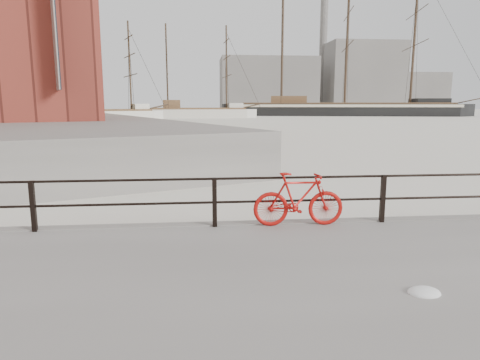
# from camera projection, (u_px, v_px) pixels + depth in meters

# --- Properties ---
(ground) EXTENTS (400.00, 400.00, 0.00)m
(ground) POSITION_uv_depth(u_px,v_px,m) (377.00, 236.00, 9.19)
(ground) COLOR white
(ground) RESTS_ON ground
(guardrail) EXTENTS (28.00, 0.10, 1.00)m
(guardrail) POSITION_uv_depth(u_px,v_px,m) (383.00, 199.00, 8.89)
(guardrail) COLOR black
(guardrail) RESTS_ON promenade
(bicycle) EXTENTS (1.83, 0.31, 1.10)m
(bicycle) POSITION_uv_depth(u_px,v_px,m) (299.00, 199.00, 8.61)
(bicycle) COLOR #AB0F0B
(bicycle) RESTS_ON promenade
(barque_black) EXTENTS (67.30, 34.36, 36.08)m
(barque_black) POSITION_uv_depth(u_px,v_px,m) (344.00, 116.00, 99.58)
(barque_black) COLOR black
(barque_black) RESTS_ON ground
(schooner_mid) EXTENTS (26.23, 13.02, 18.55)m
(schooner_mid) POSITION_uv_depth(u_px,v_px,m) (198.00, 118.00, 84.28)
(schooner_mid) COLOR beige
(schooner_mid) RESTS_ON ground
(schooner_left) EXTENTS (24.83, 17.68, 17.37)m
(schooner_left) POSITION_uv_depth(u_px,v_px,m) (102.00, 120.00, 72.45)
(schooner_left) COLOR silver
(schooner_left) RESTS_ON ground
(industrial_west) EXTENTS (32.00, 18.00, 18.00)m
(industrial_west) POSITION_uv_depth(u_px,v_px,m) (268.00, 85.00, 146.66)
(industrial_west) COLOR gray
(industrial_west) RESTS_ON ground
(industrial_mid) EXTENTS (26.00, 20.00, 24.00)m
(industrial_mid) POSITION_uv_depth(u_px,v_px,m) (361.00, 78.00, 154.33)
(industrial_mid) COLOR gray
(industrial_mid) RESTS_ON ground
(industrial_east) EXTENTS (20.00, 16.00, 14.00)m
(industrial_east) POSITION_uv_depth(u_px,v_px,m) (414.00, 92.00, 162.28)
(industrial_east) COLOR gray
(industrial_east) RESTS_ON ground
(smokestack) EXTENTS (2.80, 2.80, 44.00)m
(smokestack) POSITION_uv_depth(u_px,v_px,m) (323.00, 50.00, 156.24)
(smokestack) COLOR gray
(smokestack) RESTS_ON ground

